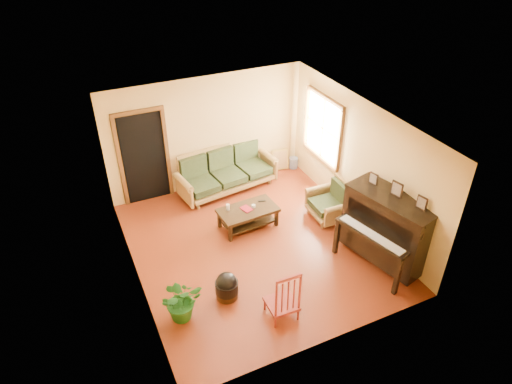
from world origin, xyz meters
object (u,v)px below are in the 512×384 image
armchair (328,201)px  red_chair (282,292)px  ceramic_crock (293,163)px  sofa (227,171)px  coffee_table (248,218)px  piano (387,230)px  footstool (227,288)px  potted_plant (182,300)px

armchair → red_chair: bearing=-135.9°
red_chair → ceramic_crock: bearing=60.2°
sofa → red_chair: red_chair is taller
coffee_table → red_chair: red_chair is taller
sofa → piano: size_ratio=1.41×
footstool → potted_plant: size_ratio=0.53×
sofa → footstool: sofa is taller
armchair → ceramic_crock: (0.36, 2.12, -0.28)m
coffee_table → footstool: bearing=-124.5°
coffee_table → footstool: 1.98m
footstool → red_chair: size_ratio=0.39×
piano → red_chair: piano is taller
piano → potted_plant: size_ratio=2.18×
footstool → ceramic_crock: bearing=46.9°
ceramic_crock → red_chair: bearing=-121.2°
coffee_table → piano: size_ratio=0.74×
sofa → red_chair: (-0.62, -3.83, 0.02)m
red_chair → ceramic_crock: (2.46, 4.06, -0.37)m
armchair → ceramic_crock: armchair is taller
coffee_table → piano: 2.75m
ceramic_crock → armchair: bearing=-99.7°
ceramic_crock → potted_plant: size_ratio=0.37×
footstool → ceramic_crock: 4.55m
sofa → piano: 3.85m
coffee_table → armchair: armchair is taller
footstool → red_chair: (0.65, -0.73, 0.31)m
footstool → potted_plant: (-0.80, -0.10, 0.18)m
piano → ceramic_crock: piano is taller
sofa → potted_plant: size_ratio=3.07×
piano → footstool: size_ratio=4.07×
armchair → potted_plant: (-3.55, -1.31, -0.05)m
ceramic_crock → potted_plant: (-3.91, -3.43, 0.23)m
footstool → ceramic_crock: size_ratio=1.46×
footstool → potted_plant: potted_plant is taller
footstool → armchair: bearing=23.7°
ceramic_crock → sofa: bearing=-173.0°
sofa → armchair: sofa is taller
piano → red_chair: 2.36m
piano → red_chair: bearing=175.5°
sofa → piano: (1.70, -3.44, 0.22)m
sofa → footstool: bearing=-120.3°
piano → potted_plant: piano is taller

